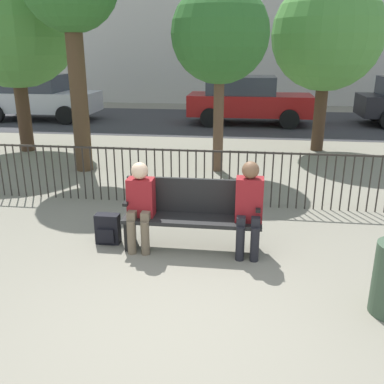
{
  "coord_description": "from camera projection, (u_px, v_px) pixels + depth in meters",
  "views": [
    {
      "loc": [
        0.67,
        -3.47,
        2.54
      ],
      "look_at": [
        0.0,
        1.62,
        0.8
      ],
      "focal_mm": 40.0,
      "sensor_mm": 36.0,
      "label": 1
    }
  ],
  "objects": [
    {
      "name": "seated_person_0",
      "position": [
        140.0,
        201.0,
        5.5
      ],
      "size": [
        0.34,
        0.39,
        1.17
      ],
      "color": "brown",
      "rests_on": "ground"
    },
    {
      "name": "ground_plane",
      "position": [
        170.0,
        323.0,
        4.15
      ],
      "size": [
        80.0,
        80.0,
        0.0
      ],
      "primitive_type": "plane",
      "color": "gray"
    },
    {
      "name": "seated_person_1",
      "position": [
        249.0,
        204.0,
        5.32
      ],
      "size": [
        0.34,
        0.39,
        1.23
      ],
      "color": "black",
      "rests_on": "ground"
    },
    {
      "name": "parked_car_1",
      "position": [
        247.0,
        99.0,
        14.76
      ],
      "size": [
        4.2,
        1.94,
        1.62
      ],
      "color": "maroon",
      "rests_on": "ground"
    },
    {
      "name": "park_bench",
      "position": [
        193.0,
        212.0,
        5.59
      ],
      "size": [
        1.79,
        0.45,
        0.92
      ],
      "color": "black",
      "rests_on": "ground"
    },
    {
      "name": "backpack",
      "position": [
        108.0,
        229.0,
        5.79
      ],
      "size": [
        0.32,
        0.2,
        0.42
      ],
      "color": "black",
      "rests_on": "ground"
    },
    {
      "name": "tree_0",
      "position": [
        220.0,
        35.0,
        8.42
      ],
      "size": [
        1.95,
        1.95,
        3.78
      ],
      "color": "brown",
      "rests_on": "ground"
    },
    {
      "name": "street_surface",
      "position": [
        229.0,
        122.0,
        15.42
      ],
      "size": [
        24.0,
        6.0,
        0.01
      ],
      "color": "#333335",
      "rests_on": "ground"
    },
    {
      "name": "tree_2",
      "position": [
        327.0,
        35.0,
        10.27
      ],
      "size": [
        2.67,
        2.67,
        4.17
      ],
      "color": "#422D1E",
      "rests_on": "ground"
    },
    {
      "name": "tree_1",
      "position": [
        12.0,
        20.0,
        10.13
      ],
      "size": [
        3.18,
        3.18,
        4.76
      ],
      "color": "#422D1E",
      "rests_on": "ground"
    },
    {
      "name": "parked_car_0",
      "position": [
        37.0,
        97.0,
        15.61
      ],
      "size": [
        4.2,
        1.94,
        1.62
      ],
      "color": "#B7B7BC",
      "rests_on": "ground"
    },
    {
      "name": "fence_railing",
      "position": [
        205.0,
        173.0,
        7.12
      ],
      "size": [
        9.01,
        0.03,
        0.95
      ],
      "color": "#2D2823",
      "rests_on": "ground"
    }
  ]
}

